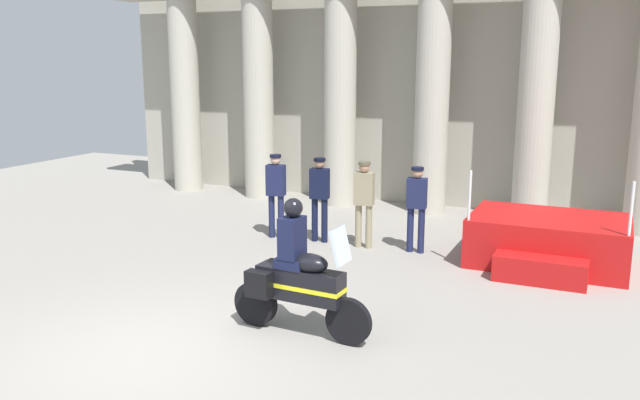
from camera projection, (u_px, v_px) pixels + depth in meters
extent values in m
plane|color=gray|center=(151.00, 353.00, 8.43)|extent=(28.00, 28.00, 0.00)
cube|color=#A49F91|center=(398.00, 79.00, 16.90)|extent=(16.13, 0.30, 6.37)
cylinder|color=#B2AD9E|center=(185.00, 97.00, 18.51)|extent=(0.81, 0.81, 5.33)
cylinder|color=#B2AD9E|center=(258.00, 99.00, 17.55)|extent=(0.81, 0.81, 5.33)
cylinder|color=#B2AD9E|center=(340.00, 101.00, 16.60)|extent=(0.81, 0.81, 5.33)
cylinder|color=#B2AD9E|center=(432.00, 103.00, 15.64)|extent=(0.81, 0.81, 5.33)
cylinder|color=#B2AD9E|center=(536.00, 106.00, 14.68)|extent=(0.81, 0.81, 5.33)
cube|color=#B71414|center=(548.00, 240.00, 12.05)|extent=(2.76, 1.89, 0.89)
cube|color=#B71414|center=(540.00, 270.00, 11.03)|extent=(1.52, 0.50, 0.44)
cylinder|color=silver|center=(470.00, 195.00, 11.61)|extent=(0.05, 0.05, 0.90)
cylinder|color=silver|center=(631.00, 209.00, 10.56)|extent=(0.05, 0.05, 0.90)
cylinder|color=#191E42|center=(272.00, 216.00, 13.84)|extent=(0.13, 0.13, 0.92)
cylinder|color=#191E42|center=(281.00, 217.00, 13.75)|extent=(0.13, 0.13, 0.92)
cube|color=#191E42|center=(276.00, 180.00, 13.63)|extent=(0.41, 0.27, 0.64)
sphere|color=tan|center=(276.00, 160.00, 13.54)|extent=(0.21, 0.21, 0.21)
cylinder|color=black|center=(275.00, 156.00, 13.52)|extent=(0.24, 0.24, 0.06)
cylinder|color=black|center=(315.00, 220.00, 13.55)|extent=(0.13, 0.13, 0.91)
cylinder|color=black|center=(324.00, 221.00, 13.46)|extent=(0.13, 0.13, 0.91)
cube|color=black|center=(320.00, 184.00, 13.35)|extent=(0.41, 0.27, 0.62)
sphere|color=#997056|center=(320.00, 164.00, 13.26)|extent=(0.21, 0.21, 0.21)
cylinder|color=black|center=(320.00, 160.00, 13.24)|extent=(0.24, 0.24, 0.06)
cylinder|color=gray|center=(358.00, 226.00, 13.12)|extent=(0.13, 0.13, 0.88)
cylinder|color=gray|center=(369.00, 227.00, 13.04)|extent=(0.13, 0.13, 0.88)
cube|color=gray|center=(364.00, 189.00, 12.92)|extent=(0.41, 0.27, 0.65)
sphere|color=tan|center=(364.00, 167.00, 12.83)|extent=(0.21, 0.21, 0.21)
cylinder|color=brown|center=(364.00, 163.00, 12.81)|extent=(0.24, 0.24, 0.06)
cylinder|color=#191E42|center=(410.00, 230.00, 12.80)|extent=(0.13, 0.13, 0.89)
cylinder|color=#191E42|center=(421.00, 231.00, 12.71)|extent=(0.13, 0.13, 0.89)
cube|color=#191E42|center=(417.00, 193.00, 12.60)|extent=(0.41, 0.27, 0.58)
sphere|color=tan|center=(417.00, 173.00, 12.52)|extent=(0.21, 0.21, 0.21)
cylinder|color=black|center=(418.00, 169.00, 12.50)|extent=(0.24, 0.24, 0.06)
cylinder|color=black|center=(348.00, 322.00, 8.63)|extent=(0.64, 0.14, 0.64)
cylinder|color=black|center=(256.00, 303.00, 9.29)|extent=(0.65, 0.18, 0.64)
cube|color=black|center=(300.00, 284.00, 8.87)|extent=(1.26, 0.39, 0.44)
ellipsoid|color=black|center=(310.00, 263.00, 8.74)|extent=(0.54, 0.35, 0.26)
cube|color=yellow|center=(300.00, 286.00, 8.88)|extent=(1.28, 0.40, 0.06)
cube|color=silver|center=(340.00, 246.00, 8.47)|extent=(0.18, 0.41, 0.47)
cube|color=black|center=(279.00, 273.00, 9.32)|extent=(0.37, 0.20, 0.36)
cube|color=black|center=(259.00, 284.00, 8.87)|extent=(0.37, 0.20, 0.36)
cube|color=#141938|center=(292.00, 262.00, 8.87)|extent=(0.42, 0.36, 0.14)
cube|color=#141938|center=(292.00, 237.00, 8.79)|extent=(0.28, 0.37, 0.56)
sphere|color=black|center=(293.00, 208.00, 8.70)|extent=(0.26, 0.26, 0.26)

